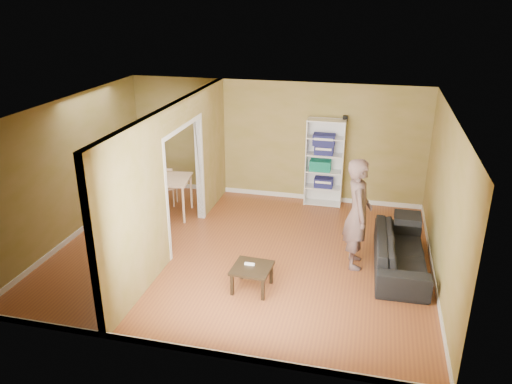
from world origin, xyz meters
TOP-DOWN VIEW (x-y plane):
  - room_shell at (0.00, 0.00)m, footprint 6.50×6.50m
  - partition at (-1.20, 0.00)m, footprint 0.22×5.50m
  - wall_speaker at (1.50, 2.69)m, footprint 0.10×0.10m
  - sofa at (2.70, 0.08)m, footprint 2.13×0.96m
  - person at (1.96, 0.04)m, footprint 0.89×0.74m
  - bookshelf at (1.14, 2.60)m, footprint 0.79×0.35m
  - paper_box_navy_a at (1.14, 2.56)m, footprint 0.39×0.26m
  - paper_box_teal at (1.05, 2.56)m, footprint 0.44×0.29m
  - paper_box_navy_b at (1.11, 2.56)m, footprint 0.39×0.26m
  - paper_box_navy_c at (1.10, 2.56)m, footprint 0.45×0.30m
  - coffee_table at (0.45, -1.11)m, footprint 0.59×0.59m
  - game_controller at (0.40, -1.06)m, footprint 0.16×0.04m
  - dining_table at (-2.10, 1.20)m, footprint 1.29×0.86m
  - chair_left at (-2.80, 1.22)m, footprint 0.43×0.43m
  - chair_near at (-2.03, 0.62)m, footprint 0.44×0.44m
  - chair_far at (-2.12, 1.74)m, footprint 0.45×0.45m

SIDE VIEW (x-z plane):
  - coffee_table at x=0.45m, z-range 0.14..0.53m
  - sofa at x=2.70m, z-range 0.00..0.80m
  - game_controller at x=0.40m, z-range 0.39..0.42m
  - chair_near at x=-2.03m, z-range 0.00..0.88m
  - chair_far at x=-2.12m, z-range 0.00..0.88m
  - chair_left at x=-2.80m, z-range 0.00..0.90m
  - paper_box_navy_a at x=1.14m, z-range 0.40..0.60m
  - dining_table at x=-2.10m, z-range 0.32..1.13m
  - paper_box_teal at x=1.05m, z-range 0.77..0.99m
  - bookshelf at x=1.14m, z-range 0.00..1.89m
  - person at x=1.96m, z-range 0.00..2.21m
  - paper_box_navy_b at x=1.11m, z-range 1.14..1.34m
  - room_shell at x=0.00m, z-range -1.95..4.55m
  - partition at x=-1.20m, z-range 0.00..2.60m
  - paper_box_navy_c at x=1.10m, z-range 1.37..1.60m
  - wall_speaker at x=1.50m, z-range 1.85..1.95m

